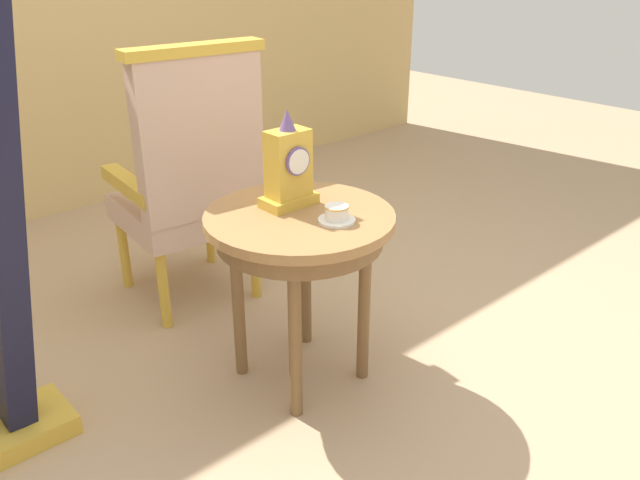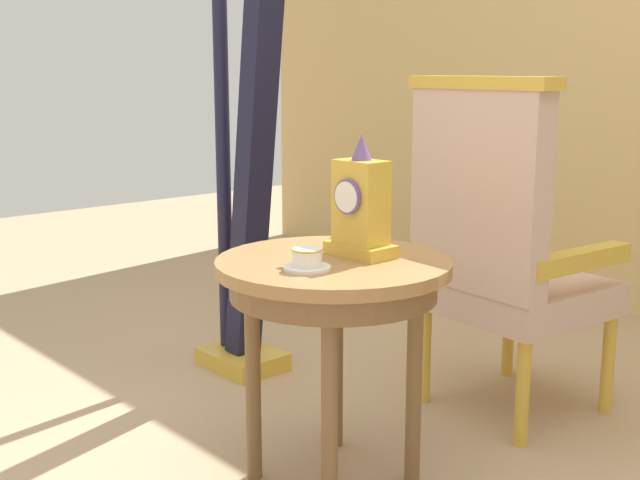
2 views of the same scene
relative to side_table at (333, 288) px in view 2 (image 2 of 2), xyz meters
name	(u,v)px [view 2 (image 2 of 2)]	position (x,y,z in m)	size (l,w,h in m)	color
side_table	(333,288)	(0.00, 0.00, 0.00)	(0.65, 0.65, 0.65)	#9E7042
teacup_left	(307,260)	(0.04, -0.13, 0.11)	(0.12, 0.12, 0.06)	white
mantel_clock	(361,208)	(0.02, 0.08, 0.22)	(0.19, 0.11, 0.34)	gold
armchair	(500,245)	(0.02, 0.73, 0.02)	(0.59, 0.58, 1.14)	#CCA893
harp	(244,183)	(-0.88, 0.35, 0.17)	(0.40, 0.24, 1.83)	gold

